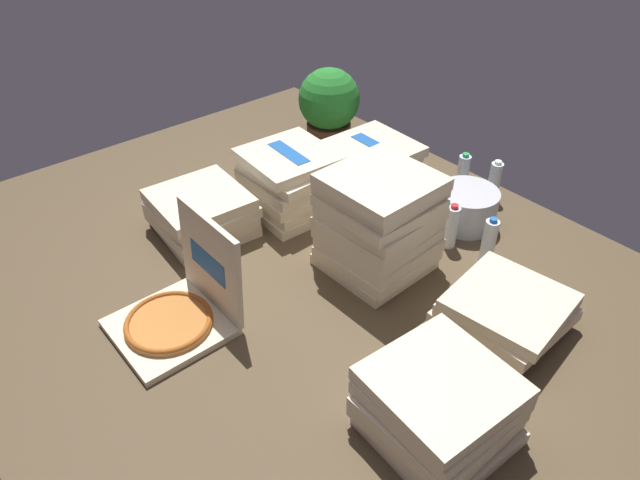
# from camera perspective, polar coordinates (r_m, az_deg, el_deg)

# --- Properties ---
(ground_plane) EXTENTS (3.20, 2.40, 0.02)m
(ground_plane) POSITION_cam_1_polar(r_m,az_deg,el_deg) (2.33, -1.33, -4.29)
(ground_plane) COLOR #4C3D28
(open_pizza_box) EXTENTS (0.38, 0.41, 0.40)m
(open_pizza_box) POSITION_cam_1_polar(r_m,az_deg,el_deg) (2.16, -13.52, -6.37)
(open_pizza_box) COLOR beige
(open_pizza_box) RESTS_ON ground_plane
(pizza_stack_left_far) EXTENTS (0.42, 0.40, 0.24)m
(pizza_stack_left_far) POSITION_cam_1_polar(r_m,az_deg,el_deg) (1.79, 11.62, -15.81)
(pizza_stack_left_far) COLOR beige
(pizza_stack_left_far) RESTS_ON ground_plane
(pizza_stack_left_mid) EXTENTS (0.42, 0.41, 0.29)m
(pizza_stack_left_mid) POSITION_cam_1_polar(r_m,az_deg,el_deg) (2.67, -2.82, 5.79)
(pizza_stack_left_mid) COLOR beige
(pizza_stack_left_mid) RESTS_ON ground_plane
(pizza_stack_center_near) EXTENTS (0.43, 0.42, 0.14)m
(pizza_stack_center_near) POSITION_cam_1_polar(r_m,az_deg,el_deg) (2.20, 17.80, -6.71)
(pizza_stack_center_near) COLOR beige
(pizza_stack_center_near) RESTS_ON ground_plane
(pizza_stack_right_near) EXTENTS (0.41, 0.41, 0.43)m
(pizza_stack_right_near) POSITION_cam_1_polar(r_m,az_deg,el_deg) (2.28, 5.80, 1.70)
(pizza_stack_right_near) COLOR beige
(pizza_stack_right_near) RESTS_ON ground_plane
(pizza_stack_right_mid) EXTENTS (0.41, 0.42, 0.19)m
(pizza_stack_right_mid) POSITION_cam_1_polar(r_m,az_deg,el_deg) (2.59, -11.56, 2.57)
(pizza_stack_right_mid) COLOR beige
(pizza_stack_right_mid) RESTS_ON ground_plane
(pizza_stack_center_far) EXTENTS (0.41, 0.39, 0.24)m
(pizza_stack_center_far) POSITION_cam_1_polar(r_m,az_deg,el_deg) (2.85, 4.93, 7.31)
(pizza_stack_center_far) COLOR beige
(pizza_stack_center_far) RESTS_ON ground_plane
(ice_bucket) EXTENTS (0.28, 0.28, 0.17)m
(ice_bucket) POSITION_cam_1_polar(r_m,az_deg,el_deg) (2.68, 14.20, 3.14)
(ice_bucket) COLOR #B7BABF
(ice_bucket) RESTS_ON ground_plane
(water_bottle_0) EXTENTS (0.06, 0.06, 0.21)m
(water_bottle_0) POSITION_cam_1_polar(r_m,az_deg,el_deg) (2.90, 13.88, 6.36)
(water_bottle_0) COLOR silver
(water_bottle_0) RESTS_ON ground_plane
(water_bottle_1) EXTENTS (0.06, 0.06, 0.21)m
(water_bottle_1) POSITION_cam_1_polar(r_m,az_deg,el_deg) (2.88, 16.80, 5.56)
(water_bottle_1) COLOR white
(water_bottle_1) RESTS_ON ground_plane
(water_bottle_2) EXTENTS (0.06, 0.06, 0.21)m
(water_bottle_2) POSITION_cam_1_polar(r_m,az_deg,el_deg) (2.51, 12.82, 1.30)
(water_bottle_2) COLOR white
(water_bottle_2) RESTS_ON ground_plane
(water_bottle_3) EXTENTS (0.06, 0.06, 0.21)m
(water_bottle_3) POSITION_cam_1_polar(r_m,az_deg,el_deg) (2.47, 16.32, -0.05)
(water_bottle_3) COLOR white
(water_bottle_3) RESTS_ON ground_plane
(potted_plant) EXTENTS (0.33, 0.33, 0.45)m
(potted_plant) POSITION_cam_1_polar(r_m,az_deg,el_deg) (3.17, 0.88, 13.06)
(potted_plant) COLOR #513323
(potted_plant) RESTS_ON ground_plane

